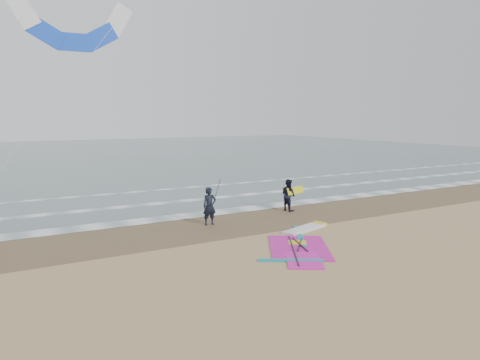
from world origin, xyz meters
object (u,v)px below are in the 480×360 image
person_standing (210,206)px  surf_kite (73,29)px  windsurf_rig (302,242)px  person_walking (288,195)px

person_standing → surf_kite: size_ratio=0.18×
windsurf_rig → surf_kite: surf_kite is taller
person_standing → surf_kite: (-4.75, 6.05, 8.57)m
person_walking → surf_kite: (-9.79, 5.27, 8.60)m
windsurf_rig → person_walking: person_walking is taller
person_standing → person_walking: 5.09m
windsurf_rig → surf_kite: bearing=123.0°
person_standing → surf_kite: 11.51m
person_standing → person_walking: (5.03, 0.78, -0.03)m
windsurf_rig → person_standing: size_ratio=3.05×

